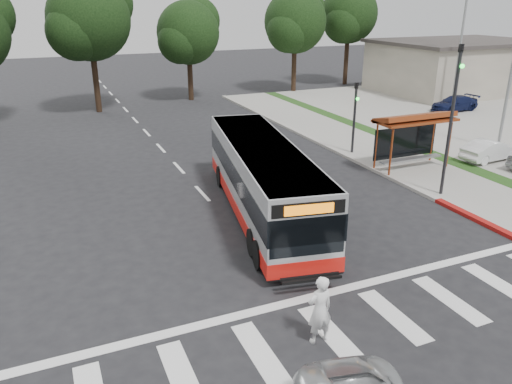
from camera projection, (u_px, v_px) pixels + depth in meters
ground at (255, 251)px, 17.26m from camera, size 140.00×140.00×0.00m
sidewalk_east at (378, 153)px, 28.17m from camera, size 4.00×40.00×0.12m
curb_east at (348, 157)px, 27.42m from camera, size 0.30×40.00×0.15m
curb_east_red at (494, 228)px, 18.86m from camera, size 0.32×6.00×0.15m
parking_lot at (504, 125)px, 34.33m from camera, size 18.00×36.00×0.10m
commercial_building at (457, 68)px, 46.43m from camera, size 14.00×10.00×4.40m
building_roof_cap at (461, 42)px, 45.58m from camera, size 14.60×10.60×0.30m
crosswalk_ladder at (331, 334)px, 12.98m from camera, size 18.00×2.60×0.01m
bus_shelter at (414, 124)px, 24.79m from camera, size 4.20×1.60×2.86m
traffic_signal_ne_tall at (453, 109)px, 20.71m from camera, size 0.18×0.37×6.50m
traffic_signal_ne_short at (355, 111)px, 27.20m from camera, size 0.18×0.37×4.00m
lot_light_mid at (462, 31)px, 37.73m from camera, size 1.90×0.35×9.01m
tree_ne_a at (296, 20)px, 44.95m from camera, size 6.16×5.74×9.30m
tree_ne_b at (349, 13)px, 49.07m from camera, size 6.16×5.74×10.02m
tree_north_a at (90, 18)px, 36.38m from camera, size 6.60×6.15×10.17m
tree_north_b at (189, 32)px, 41.50m from camera, size 5.72×5.33×8.43m
transit_bus at (263, 180)px, 19.75m from camera, size 4.42×11.42×2.89m
pedestrian at (320, 310)px, 12.38m from camera, size 0.70×0.48×1.87m
dark_sedan at (299, 205)px, 19.54m from camera, size 1.86×4.40×1.27m
parked_car_1 at (490, 150)px, 26.50m from camera, size 3.51×1.46×1.13m
parked_car_3 at (455, 103)px, 38.40m from camera, size 4.03×1.84×1.14m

